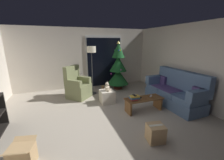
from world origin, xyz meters
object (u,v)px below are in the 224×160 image
object	(u,v)px
coffee_table	(144,102)
armchair	(77,87)
remote_black	(140,98)
remote_silver	(151,96)
ottoman	(107,96)
couch	(175,92)
book_stack	(134,98)
cardboard_box_open_near_shelf	(22,155)
teddy_bear_honey_by_tree	(103,89)
floor_lamp	(92,54)
cell_phone	(134,95)
teddy_bear_cream	(107,87)
christmas_tree	(118,68)
cardboard_box_taped_mid_floor	(155,133)

from	to	relation	value
coffee_table	armchair	xyz separation A→B (m)	(-1.64, 1.72, 0.14)
remote_black	coffee_table	bearing A→B (deg)	-121.70
remote_silver	ottoman	size ratio (longest dim) A/B	0.35
ottoman	couch	bearing A→B (deg)	-23.98
book_stack	cardboard_box_open_near_shelf	size ratio (longest dim) A/B	0.52
teddy_bear_honey_by_tree	ottoman	bearing A→B (deg)	-98.66
remote_silver	armchair	size ratio (longest dim) A/B	0.14
coffee_table	floor_lamp	distance (m)	2.51
cell_phone	floor_lamp	xyz separation A→B (m)	(-0.73, 1.94, 0.98)
couch	cardboard_box_open_near_shelf	distance (m)	4.16
floor_lamp	teddy_bear_cream	size ratio (longest dim) A/B	6.25
christmas_tree	cardboard_box_open_near_shelf	bearing A→B (deg)	-133.51
armchair	floor_lamp	size ratio (longest dim) A/B	0.63
cardboard_box_taped_mid_floor	coffee_table	bearing A→B (deg)	68.14
christmas_tree	teddy_bear_cream	distance (m)	1.56
remote_silver	remote_black	distance (m)	0.39
floor_lamp	couch	bearing A→B (deg)	-40.02
cell_phone	floor_lamp	distance (m)	2.29
coffee_table	teddy_bear_honey_by_tree	xyz separation A→B (m)	(-0.65, 1.94, -0.14)
ottoman	teddy_bear_cream	world-z (taller)	teddy_bear_cream
remote_silver	remote_black	world-z (taller)	same
teddy_bear_honey_by_tree	cardboard_box_taped_mid_floor	bearing A→B (deg)	-87.12
teddy_bear_honey_by_tree	floor_lamp	bearing A→B (deg)	-176.83
cell_phone	book_stack	bearing A→B (deg)	-127.56
teddy_bear_honey_by_tree	couch	bearing A→B (deg)	-46.18
teddy_bear_honey_by_tree	remote_silver	bearing A→B (deg)	-64.38
remote_silver	book_stack	size ratio (longest dim) A/B	0.58
book_stack	teddy_bear_cream	distance (m)	1.06
remote_black	cardboard_box_taped_mid_floor	size ratio (longest dim) A/B	0.42
christmas_tree	teddy_bear_cream	size ratio (longest dim) A/B	6.95
book_stack	coffee_table	bearing A→B (deg)	5.87
couch	remote_silver	world-z (taller)	couch
cell_phone	floor_lamp	size ratio (longest dim) A/B	0.08
armchair	ottoman	size ratio (longest dim) A/B	2.57
christmas_tree	ottoman	world-z (taller)	christmas_tree
couch	teddy_bear_cream	distance (m)	2.14
armchair	cell_phone	bearing A→B (deg)	-53.02
christmas_tree	cardboard_box_taped_mid_floor	world-z (taller)	christmas_tree
cardboard_box_open_near_shelf	coffee_table	bearing A→B (deg)	18.64
couch	floor_lamp	bearing A→B (deg)	139.98
cell_phone	teddy_bear_cream	xyz separation A→B (m)	(-0.47, 0.95, 0.00)
book_stack	remote_silver	bearing A→B (deg)	7.43
cell_phone	teddy_bear_honey_by_tree	distance (m)	2.03
couch	book_stack	world-z (taller)	couch
coffee_table	armchair	bearing A→B (deg)	133.69
christmas_tree	teddy_bear_honey_by_tree	size ratio (longest dim) A/B	6.95
floor_lamp	teddy_bear_honey_by_tree	xyz separation A→B (m)	(0.41, 0.02, -1.38)
coffee_table	teddy_bear_honey_by_tree	distance (m)	2.05
floor_lamp	teddy_bear_cream	distance (m)	1.42
couch	ottoman	xyz separation A→B (m)	(-1.96, 0.87, -0.20)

